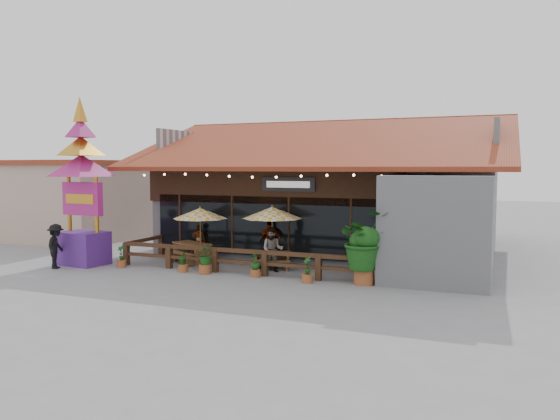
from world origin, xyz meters
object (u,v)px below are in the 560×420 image
at_px(tropical_plant, 364,242).
at_px(umbrella_right, 272,213).
at_px(umbrella_left, 200,214).
at_px(picnic_table_right, 272,257).
at_px(thai_sign_tower, 82,170).
at_px(pedestrian, 56,246).
at_px(picnic_table_left, 192,249).

bearing_deg(tropical_plant, umbrella_right, 159.61).
bearing_deg(umbrella_left, picnic_table_right, 3.24).
height_order(picnic_table_right, thai_sign_tower, thai_sign_tower).
distance_m(umbrella_left, thai_sign_tower, 4.96).
bearing_deg(umbrella_right, pedestrian, -158.05).
distance_m(umbrella_right, picnic_table_right, 1.69).
distance_m(umbrella_right, pedestrian, 8.37).
relative_size(tropical_plant, pedestrian, 1.46).
relative_size(umbrella_right, pedestrian, 1.75).
height_order(umbrella_left, picnic_table_left, umbrella_left).
bearing_deg(umbrella_right, thai_sign_tower, -164.55).
relative_size(umbrella_right, picnic_table_right, 1.77).
height_order(picnic_table_left, thai_sign_tower, thai_sign_tower).
xyz_separation_m(thai_sign_tower, pedestrian, (-0.38, -1.08, -2.90)).
bearing_deg(umbrella_right, umbrella_left, -175.34).
distance_m(umbrella_left, tropical_plant, 7.04).
height_order(umbrella_right, thai_sign_tower, thai_sign_tower).
bearing_deg(umbrella_right, tropical_plant, -20.39).
bearing_deg(pedestrian, tropical_plant, -106.72).
distance_m(picnic_table_left, tropical_plant, 7.59).
xyz_separation_m(tropical_plant, pedestrian, (-11.58, -1.64, -0.57)).
bearing_deg(thai_sign_tower, picnic_table_left, 27.19).
relative_size(umbrella_left, picnic_table_right, 1.68).
distance_m(picnic_table_right, tropical_plant, 4.24).
distance_m(picnic_table_left, pedestrian, 5.16).
distance_m(umbrella_right, tropical_plant, 4.23).
bearing_deg(umbrella_right, picnic_table_left, -178.86).
distance_m(thai_sign_tower, pedestrian, 3.12).
bearing_deg(tropical_plant, pedestrian, -171.93).
height_order(umbrella_right, picnic_table_right, umbrella_right).
relative_size(umbrella_left, thai_sign_tower, 0.40).
height_order(picnic_table_left, pedestrian, pedestrian).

